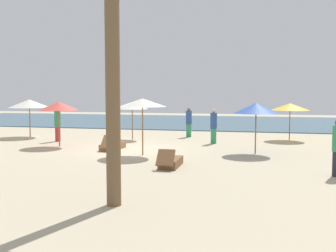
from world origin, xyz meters
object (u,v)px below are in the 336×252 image
at_px(umbrella_6, 256,108).
at_px(person_2, 214,126).
at_px(umbrella_4, 132,106).
at_px(umbrella_8, 59,106).
at_px(person_4, 58,124).
at_px(umbrella_1, 142,103).
at_px(lounger_1, 170,162).
at_px(person_0, 189,122).
at_px(umbrella_7, 29,104).
at_px(umbrella_5, 290,107).
at_px(lounger_2, 112,146).

distance_m(umbrella_6, person_2, 3.80).
xyz_separation_m(umbrella_4, umbrella_6, (6.59, -3.70, 0.09)).
distance_m(umbrella_8, person_4, 2.28).
distance_m(umbrella_1, lounger_1, 3.44).
height_order(lounger_1, person_4, person_4).
bearing_deg(person_0, person_2, -56.21).
height_order(umbrella_7, umbrella_8, umbrella_7).
distance_m(umbrella_5, umbrella_7, 14.38).
bearing_deg(umbrella_6, umbrella_5, 73.26).
relative_size(umbrella_5, person_2, 1.16).
height_order(umbrella_6, person_0, umbrella_6).
bearing_deg(lounger_1, umbrella_1, 126.78).
xyz_separation_m(umbrella_1, lounger_1, (1.69, -2.26, -1.96)).
relative_size(umbrella_4, lounger_1, 1.15).
bearing_deg(lounger_2, lounger_1, -45.00).
distance_m(umbrella_7, lounger_1, 12.40).
bearing_deg(umbrella_5, lounger_2, -144.66).
distance_m(umbrella_6, umbrella_7, 13.15).
bearing_deg(person_0, umbrella_7, -166.95).
height_order(lounger_1, lounger_2, lounger_2).
bearing_deg(umbrella_4, person_4, -154.06).
height_order(umbrella_6, umbrella_7, umbrella_7).
bearing_deg(person_2, umbrella_1, -117.65).
bearing_deg(umbrella_1, person_4, 148.75).
bearing_deg(umbrella_5, umbrella_7, -172.84).
xyz_separation_m(umbrella_8, person_2, (6.92, 2.75, -1.03)).
bearing_deg(umbrella_5, person_0, 177.43).
relative_size(lounger_1, person_0, 1.01).
xyz_separation_m(umbrella_1, umbrella_8, (-4.61, 1.66, -0.23)).
distance_m(umbrella_4, person_4, 3.99).
relative_size(umbrella_5, lounger_1, 1.17).
xyz_separation_m(umbrella_8, lounger_2, (2.82, -0.45, -1.73)).
relative_size(lounger_2, person_0, 1.02).
xyz_separation_m(lounger_1, person_0, (-1.12, 9.28, 0.68)).
distance_m(umbrella_6, person_0, 6.88).
xyz_separation_m(umbrella_5, person_0, (-5.48, 0.25, -0.92)).
distance_m(umbrella_7, person_0, 9.09).
bearing_deg(umbrella_6, person_2, 125.40).
bearing_deg(lounger_2, umbrella_6, 1.91).
bearing_deg(umbrella_7, umbrella_5, 7.16).
xyz_separation_m(umbrella_5, umbrella_8, (-10.65, -5.11, 0.13)).
distance_m(umbrella_6, umbrella_8, 9.05).
bearing_deg(lounger_2, person_0, 67.88).
relative_size(umbrella_6, umbrella_7, 0.93).
bearing_deg(umbrella_6, umbrella_4, 150.68).
xyz_separation_m(umbrella_1, lounger_2, (-1.79, 1.22, -1.95)).
bearing_deg(lounger_1, umbrella_7, 143.86).
relative_size(umbrella_7, lounger_1, 1.33).
distance_m(umbrella_6, lounger_1, 4.91).
distance_m(umbrella_7, person_4, 3.17).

